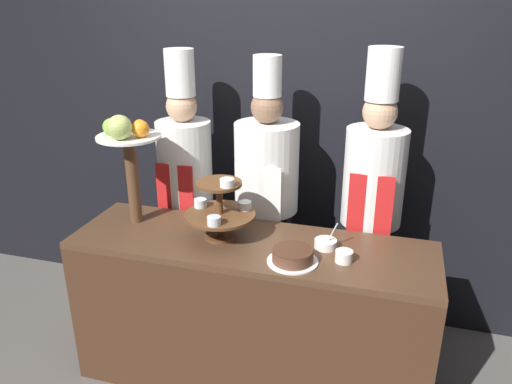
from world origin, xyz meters
TOP-DOWN VIEW (x-y plane):
  - wall_back at (0.00, 1.15)m, footprint 10.00×0.06m
  - buffet_counter at (0.00, 0.29)m, footprint 1.95×0.58m
  - tiered_stand at (-0.17, 0.30)m, footprint 0.38×0.38m
  - fruit_pedestal at (-0.71, 0.34)m, footprint 0.35×0.35m
  - cake_round at (0.26, 0.15)m, footprint 0.25×0.25m
  - cup_white at (0.50, 0.22)m, footprint 0.09×0.09m
  - serving_bowl_far at (0.39, 0.34)m, footprint 0.12×0.12m
  - chef_left at (-0.58, 0.77)m, footprint 0.34×0.34m
  - chef_center_left at (-0.05, 0.77)m, footprint 0.39×0.39m
  - chef_center_right at (0.59, 0.77)m, footprint 0.35×0.35m

SIDE VIEW (x-z plane):
  - buffet_counter at x=0.00m, z-range 0.00..0.89m
  - serving_bowl_far at x=0.39m, z-range 0.84..0.99m
  - cup_white at x=0.50m, z-range 0.89..0.95m
  - cake_round at x=0.26m, z-range 0.89..0.96m
  - chef_center_left at x=-0.05m, z-range 0.08..1.88m
  - chef_left at x=-0.58m, z-range 0.07..1.90m
  - chef_center_right at x=0.59m, z-range 0.09..1.95m
  - tiered_stand at x=-0.17m, z-range 0.88..1.24m
  - fruit_pedestal at x=-0.71m, z-range 1.03..1.68m
  - wall_back at x=0.00m, z-range 0.00..2.80m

